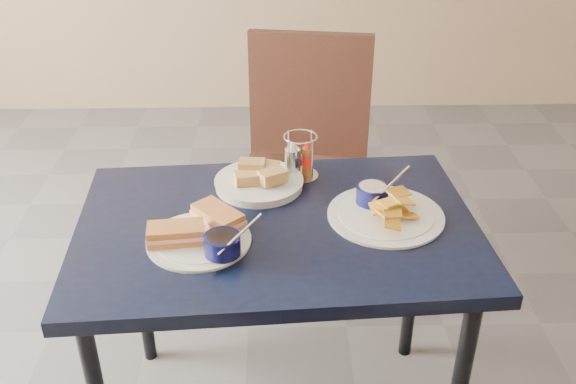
{
  "coord_description": "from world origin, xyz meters",
  "views": [
    {
      "loc": [
        0.11,
        -1.54,
        1.68
      ],
      "look_at": [
        0.14,
        -0.07,
        0.82
      ],
      "focal_mm": 40.0,
      "sensor_mm": 36.0,
      "label": 1
    }
  ],
  "objects_px": {
    "dining_table": "(277,246)",
    "condiment_caddy": "(299,159)",
    "chair_far": "(303,149)",
    "bread_basket": "(259,180)",
    "plantain_plate": "(383,208)",
    "sandwich_plate": "(203,234)"
  },
  "relations": [
    {
      "from": "dining_table",
      "to": "condiment_caddy",
      "type": "bearing_deg",
      "value": 75.44
    },
    {
      "from": "plantain_plate",
      "to": "condiment_caddy",
      "type": "relative_size",
      "value": 2.31
    },
    {
      "from": "bread_basket",
      "to": "condiment_caddy",
      "type": "distance_m",
      "value": 0.14
    },
    {
      "from": "sandwich_plate",
      "to": "condiment_caddy",
      "type": "distance_m",
      "value": 0.43
    },
    {
      "from": "bread_basket",
      "to": "condiment_caddy",
      "type": "height_order",
      "value": "condiment_caddy"
    },
    {
      "from": "dining_table",
      "to": "bread_basket",
      "type": "distance_m",
      "value": 0.22
    },
    {
      "from": "sandwich_plate",
      "to": "plantain_plate",
      "type": "relative_size",
      "value": 0.95
    },
    {
      "from": "sandwich_plate",
      "to": "plantain_plate",
      "type": "bearing_deg",
      "value": 14.58
    },
    {
      "from": "plantain_plate",
      "to": "bread_basket",
      "type": "relative_size",
      "value": 1.24
    },
    {
      "from": "dining_table",
      "to": "chair_far",
      "type": "distance_m",
      "value": 0.81
    },
    {
      "from": "sandwich_plate",
      "to": "dining_table",
      "type": "bearing_deg",
      "value": 24.65
    },
    {
      "from": "sandwich_plate",
      "to": "bread_basket",
      "type": "relative_size",
      "value": 1.17
    },
    {
      "from": "dining_table",
      "to": "chair_far",
      "type": "bearing_deg",
      "value": 82.42
    },
    {
      "from": "dining_table",
      "to": "chair_far",
      "type": "relative_size",
      "value": 1.11
    },
    {
      "from": "plantain_plate",
      "to": "condiment_caddy",
      "type": "bearing_deg",
      "value": 135.11
    },
    {
      "from": "bread_basket",
      "to": "condiment_caddy",
      "type": "relative_size",
      "value": 1.87
    },
    {
      "from": "plantain_plate",
      "to": "dining_table",
      "type": "bearing_deg",
      "value": -172.61
    },
    {
      "from": "sandwich_plate",
      "to": "plantain_plate",
      "type": "distance_m",
      "value": 0.49
    },
    {
      "from": "sandwich_plate",
      "to": "bread_basket",
      "type": "xyz_separation_m",
      "value": [
        0.14,
        0.28,
        -0.0
      ]
    },
    {
      "from": "sandwich_plate",
      "to": "condiment_caddy",
      "type": "bearing_deg",
      "value": 53.37
    },
    {
      "from": "bread_basket",
      "to": "chair_far",
      "type": "bearing_deg",
      "value": 75.44
    },
    {
      "from": "condiment_caddy",
      "to": "sandwich_plate",
      "type": "bearing_deg",
      "value": -126.63
    }
  ]
}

